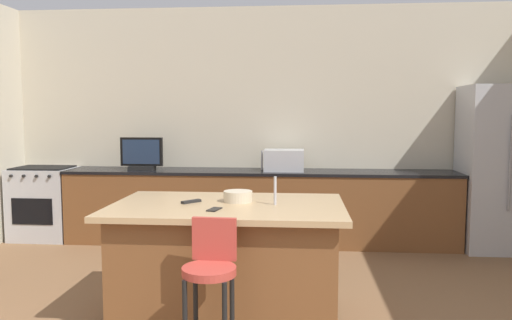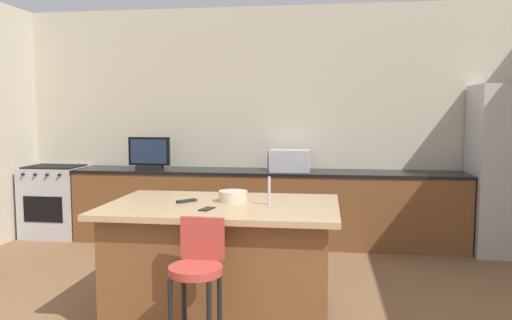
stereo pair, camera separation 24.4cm
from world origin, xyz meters
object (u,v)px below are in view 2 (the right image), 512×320
object	(u,v)px
refrigerator	(511,170)
tv_monitor	(149,154)
bar_stool_center	(197,280)
microwave	(290,160)
fruit_bowl	(233,196)
cell_phone	(207,209)
range_oven	(56,201)
tv_remote	(187,201)
kitchen_island	(222,259)

from	to	relation	value
refrigerator	tv_monitor	size ratio (longest dim) A/B	3.66
refrigerator	bar_stool_center	distance (m)	4.21
microwave	tv_monitor	xyz separation A→B (m)	(-1.77, -0.05, 0.06)
tv_monitor	fruit_bowl	world-z (taller)	tv_monitor
refrigerator	tv_monitor	distance (m)	4.31
microwave	tv_monitor	bearing A→B (deg)	-178.32
cell_phone	range_oven	bearing A→B (deg)	149.48
tv_monitor	tv_remote	xyz separation A→B (m)	(1.10, -2.21, -0.18)
tv_monitor	tv_remote	world-z (taller)	tv_monitor
kitchen_island	tv_remote	size ratio (longest dim) A/B	10.60
refrigerator	microwave	size ratio (longest dim) A/B	4.03
refrigerator	fruit_bowl	world-z (taller)	refrigerator
refrigerator	fruit_bowl	distance (m)	3.55
tv_monitor	fruit_bowl	size ratio (longest dim) A/B	2.30
microwave	fruit_bowl	xyz separation A→B (m)	(-0.30, -2.19, -0.09)
refrigerator	tv_remote	size ratio (longest dim) A/B	11.39
range_oven	fruit_bowl	world-z (taller)	fruit_bowl
tv_remote	kitchen_island	bearing A→B (deg)	35.16
range_oven	cell_phone	bearing A→B (deg)	-43.66
cell_phone	refrigerator	bearing A→B (deg)	53.03
bar_stool_center	kitchen_island	bearing A→B (deg)	93.43
refrigerator	fruit_bowl	bearing A→B (deg)	-143.02
cell_phone	tv_remote	distance (m)	0.36
fruit_bowl	kitchen_island	bearing A→B (deg)	-123.28
tv_monitor	tv_remote	size ratio (longest dim) A/B	3.11
cell_phone	fruit_bowl	bearing A→B (deg)	82.24
cell_phone	bar_stool_center	bearing A→B (deg)	-69.94
kitchen_island	fruit_bowl	bearing A→B (deg)	56.72
tv_monitor	bar_stool_center	xyz separation A→B (m)	(1.40, -3.02, -0.53)
kitchen_island	tv_monitor	bearing A→B (deg)	122.02
tv_monitor	cell_phone	world-z (taller)	tv_monitor
range_oven	microwave	size ratio (longest dim) A/B	1.94
microwave	tv_remote	xyz separation A→B (m)	(-0.66, -2.26, -0.12)
range_oven	fruit_bowl	distance (m)	3.57
tv_monitor	fruit_bowl	xyz separation A→B (m)	(1.47, -2.13, -0.14)
kitchen_island	cell_phone	xyz separation A→B (m)	(-0.06, -0.24, 0.45)
tv_monitor	refrigerator	bearing A→B (deg)	0.04
bar_stool_center	cell_phone	xyz separation A→B (m)	(-0.07, 0.54, 0.35)
bar_stool_center	fruit_bowl	distance (m)	0.97
range_oven	cell_phone	size ratio (longest dim) A/B	6.19
range_oven	tv_remote	size ratio (longest dim) A/B	5.46
range_oven	bar_stool_center	xyz separation A→B (m)	(2.72, -3.07, 0.10)
bar_stool_center	tv_monitor	bearing A→B (deg)	118.17
microwave	refrigerator	bearing A→B (deg)	-1.10
microwave	cell_phone	world-z (taller)	microwave
refrigerator	fruit_bowl	xyz separation A→B (m)	(-2.84, -2.14, -0.02)
kitchen_island	microwave	world-z (taller)	microwave
range_oven	cell_phone	world-z (taller)	range_oven
cell_phone	tv_remote	xyz separation A→B (m)	(-0.23, 0.27, 0.01)
kitchen_island	cell_phone	size ratio (longest dim) A/B	12.02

